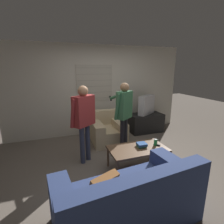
{
  "coord_description": "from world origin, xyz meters",
  "views": [
    {
      "loc": [
        -1.31,
        -2.89,
        1.92
      ],
      "look_at": [
        -0.11,
        0.52,
        1.0
      ],
      "focal_mm": 28.0,
      "sensor_mm": 36.0,
      "label": 1
    }
  ],
  "objects_px": {
    "armchair_beige": "(107,130)",
    "book_stack": "(142,145)",
    "coffee_table": "(138,150)",
    "spare_remote": "(157,145)",
    "soda_can": "(156,142)",
    "floor_fan": "(124,129)",
    "person_left_standing": "(83,115)",
    "tv": "(146,105)",
    "person_right_standing": "(124,110)",
    "couch_blue": "(129,201)"
  },
  "relations": [
    {
      "from": "spare_remote",
      "to": "couch_blue",
      "type": "bearing_deg",
      "value": -173.74
    },
    {
      "from": "couch_blue",
      "to": "person_right_standing",
      "type": "relative_size",
      "value": 1.16
    },
    {
      "from": "tv",
      "to": "spare_remote",
      "type": "relative_size",
      "value": 5.05
    },
    {
      "from": "person_left_standing",
      "to": "floor_fan",
      "type": "height_order",
      "value": "person_left_standing"
    },
    {
      "from": "person_right_standing",
      "to": "armchair_beige",
      "type": "bearing_deg",
      "value": 69.83
    },
    {
      "from": "spare_remote",
      "to": "person_left_standing",
      "type": "bearing_deg",
      "value": 116.02
    },
    {
      "from": "person_left_standing",
      "to": "book_stack",
      "type": "distance_m",
      "value": 1.28
    },
    {
      "from": "book_stack",
      "to": "floor_fan",
      "type": "relative_size",
      "value": 0.49
    },
    {
      "from": "person_left_standing",
      "to": "book_stack",
      "type": "relative_size",
      "value": 8.42
    },
    {
      "from": "soda_can",
      "to": "armchair_beige",
      "type": "bearing_deg",
      "value": 109.64
    },
    {
      "from": "person_left_standing",
      "to": "spare_remote",
      "type": "height_order",
      "value": "person_left_standing"
    },
    {
      "from": "tv",
      "to": "book_stack",
      "type": "distance_m",
      "value": 2.1
    },
    {
      "from": "coffee_table",
      "to": "tv",
      "type": "height_order",
      "value": "tv"
    },
    {
      "from": "armchair_beige",
      "to": "book_stack",
      "type": "height_order",
      "value": "armchair_beige"
    },
    {
      "from": "tv",
      "to": "coffee_table",
      "type": "bearing_deg",
      "value": 25.22
    },
    {
      "from": "armchair_beige",
      "to": "soda_can",
      "type": "height_order",
      "value": "armchair_beige"
    },
    {
      "from": "tv",
      "to": "floor_fan",
      "type": "xyz_separation_m",
      "value": [
        -0.75,
        -0.07,
        -0.66
      ]
    },
    {
      "from": "floor_fan",
      "to": "person_left_standing",
      "type": "bearing_deg",
      "value": -141.24
    },
    {
      "from": "couch_blue",
      "to": "floor_fan",
      "type": "xyz_separation_m",
      "value": [
        1.12,
        2.78,
        -0.14
      ]
    },
    {
      "from": "couch_blue",
      "to": "person_left_standing",
      "type": "distance_m",
      "value": 1.84
    },
    {
      "from": "couch_blue",
      "to": "person_right_standing",
      "type": "height_order",
      "value": "person_right_standing"
    },
    {
      "from": "coffee_table",
      "to": "spare_remote",
      "type": "bearing_deg",
      "value": -2.94
    },
    {
      "from": "person_left_standing",
      "to": "armchair_beige",
      "type": "bearing_deg",
      "value": 11.64
    },
    {
      "from": "person_left_standing",
      "to": "person_right_standing",
      "type": "xyz_separation_m",
      "value": [
        0.94,
        0.16,
        -0.0
      ]
    },
    {
      "from": "tv",
      "to": "soda_can",
      "type": "height_order",
      "value": "tv"
    },
    {
      "from": "coffee_table",
      "to": "soda_can",
      "type": "height_order",
      "value": "soda_can"
    },
    {
      "from": "book_stack",
      "to": "armchair_beige",
      "type": "bearing_deg",
      "value": 99.22
    },
    {
      "from": "couch_blue",
      "to": "book_stack",
      "type": "bearing_deg",
      "value": 49.03
    },
    {
      "from": "tv",
      "to": "book_stack",
      "type": "xyz_separation_m",
      "value": [
        -1.1,
        -1.75,
        -0.36
      ]
    },
    {
      "from": "book_stack",
      "to": "tv",
      "type": "bearing_deg",
      "value": 57.82
    },
    {
      "from": "coffee_table",
      "to": "book_stack",
      "type": "bearing_deg",
      "value": 11.2
    },
    {
      "from": "spare_remote",
      "to": "floor_fan",
      "type": "xyz_separation_m",
      "value": [
        0.03,
        1.72,
        -0.27
      ]
    },
    {
      "from": "tv",
      "to": "person_right_standing",
      "type": "bearing_deg",
      "value": 9.66
    },
    {
      "from": "armchair_beige",
      "to": "book_stack",
      "type": "distance_m",
      "value": 1.47
    },
    {
      "from": "person_right_standing",
      "to": "floor_fan",
      "type": "bearing_deg",
      "value": 31.34
    },
    {
      "from": "coffee_table",
      "to": "book_stack",
      "type": "distance_m",
      "value": 0.12
    },
    {
      "from": "armchair_beige",
      "to": "tv",
      "type": "height_order",
      "value": "tv"
    },
    {
      "from": "person_left_standing",
      "to": "soda_can",
      "type": "distance_m",
      "value": 1.52
    },
    {
      "from": "spare_remote",
      "to": "armchair_beige",
      "type": "bearing_deg",
      "value": 72.64
    },
    {
      "from": "coffee_table",
      "to": "spare_remote",
      "type": "relative_size",
      "value": 8.62
    },
    {
      "from": "soda_can",
      "to": "floor_fan",
      "type": "xyz_separation_m",
      "value": [
        0.06,
        1.71,
        -0.32
      ]
    },
    {
      "from": "armchair_beige",
      "to": "tv",
      "type": "xyz_separation_m",
      "value": [
        1.34,
        0.31,
        0.53
      ]
    },
    {
      "from": "book_stack",
      "to": "soda_can",
      "type": "bearing_deg",
      "value": -5.53
    },
    {
      "from": "tv",
      "to": "soda_can",
      "type": "xyz_separation_m",
      "value": [
        -0.81,
        -1.78,
        -0.34
      ]
    },
    {
      "from": "tv",
      "to": "floor_fan",
      "type": "relative_size",
      "value": 1.66
    },
    {
      "from": "spare_remote",
      "to": "book_stack",
      "type": "bearing_deg",
      "value": 135.08
    },
    {
      "from": "coffee_table",
      "to": "floor_fan",
      "type": "relative_size",
      "value": 2.83
    },
    {
      "from": "person_left_standing",
      "to": "person_right_standing",
      "type": "distance_m",
      "value": 0.95
    },
    {
      "from": "couch_blue",
      "to": "person_right_standing",
      "type": "xyz_separation_m",
      "value": [
        0.72,
        1.86,
        0.68
      ]
    },
    {
      "from": "coffee_table",
      "to": "tv",
      "type": "bearing_deg",
      "value": 55.94
    }
  ]
}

